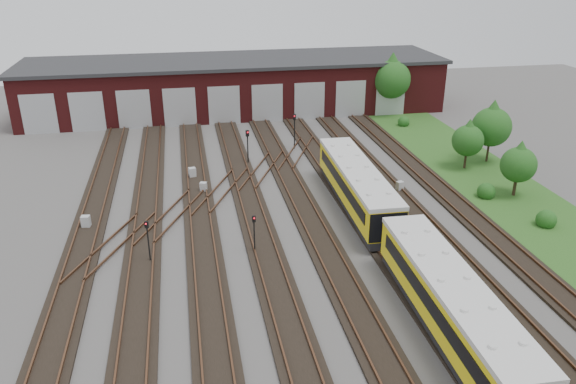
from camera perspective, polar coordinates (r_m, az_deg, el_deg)
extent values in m
plane|color=#4A4745|center=(35.07, 1.79, -8.49)|extent=(120.00, 120.00, 0.00)
cube|color=black|center=(35.15, -21.47, -10.06)|extent=(2.40, 70.00, 0.18)
cube|color=#553522|center=(35.22, -22.67, -9.88)|extent=(0.10, 70.00, 0.15)
cube|color=#553522|center=(34.92, -20.34, -9.79)|extent=(0.10, 70.00, 0.15)
cube|color=black|center=(34.54, -14.87, -9.74)|extent=(2.40, 70.00, 0.18)
cube|color=#553522|center=(34.53, -16.10, -9.58)|extent=(0.10, 70.00, 0.15)
cube|color=#553522|center=(34.39, -13.70, -9.43)|extent=(0.10, 70.00, 0.15)
cube|color=black|center=(34.39, -8.15, -9.27)|extent=(2.40, 70.00, 0.18)
cube|color=#553522|center=(34.29, -9.37, -9.14)|extent=(0.10, 70.00, 0.15)
cube|color=#553522|center=(34.32, -6.96, -8.95)|extent=(0.10, 70.00, 0.15)
cube|color=black|center=(34.70, -1.47, -8.69)|extent=(2.40, 70.00, 0.18)
cube|color=#553522|center=(34.52, -2.66, -8.57)|extent=(0.10, 70.00, 0.15)
cube|color=#553522|center=(34.71, -0.30, -8.34)|extent=(0.10, 70.00, 0.15)
cube|color=black|center=(35.46, 4.98, -8.01)|extent=(2.40, 70.00, 0.18)
cube|color=#553522|center=(35.21, 3.85, -7.91)|extent=(0.10, 70.00, 0.15)
cube|color=#553522|center=(35.56, 6.11, -7.66)|extent=(0.10, 70.00, 0.15)
cube|color=black|center=(36.65, 11.06, -7.28)|extent=(2.40, 70.00, 0.18)
cube|color=#553522|center=(36.32, 10.02, -7.19)|extent=(0.10, 70.00, 0.15)
cube|color=#553522|center=(36.82, 12.13, -6.92)|extent=(0.10, 70.00, 0.15)
cube|color=black|center=(38.22, 16.69, -6.53)|extent=(2.40, 70.00, 0.18)
cube|color=#553522|center=(37.83, 15.74, -6.45)|extent=(0.10, 70.00, 0.15)
cube|color=#553522|center=(38.46, 17.67, -6.18)|extent=(0.10, 70.00, 0.15)
cube|color=black|center=(40.12, 21.81, -5.79)|extent=(2.40, 70.00, 0.18)
cube|color=#553522|center=(39.68, 20.96, -5.71)|extent=(0.10, 70.00, 0.15)
cube|color=#553522|center=(40.42, 22.71, -5.45)|extent=(0.10, 70.00, 0.15)
cube|color=#553522|center=(43.11, -11.60, -2.19)|extent=(5.40, 9.62, 0.15)
cube|color=#553522|center=(46.82, -6.73, 0.25)|extent=(5.40, 9.62, 0.15)
cube|color=#553522|center=(50.89, -2.61, 2.32)|extent=(5.40, 9.62, 0.15)
cube|color=#553522|center=(39.86, -17.34, -5.04)|extent=(5.40, 9.62, 0.15)
cube|color=#553522|center=(55.24, 0.89, 4.07)|extent=(5.40, 9.62, 0.15)
cube|color=#541516|center=(71.07, -5.32, 10.66)|extent=(50.00, 12.00, 6.00)
cube|color=#2A2A2C|center=(70.45, -5.41, 13.16)|extent=(51.00, 12.50, 0.40)
cube|color=#A9ABAE|center=(66.87, -23.96, 7.23)|extent=(3.60, 0.12, 4.40)
cube|color=#A9ABAE|center=(65.90, -19.71, 7.67)|extent=(3.60, 0.12, 4.40)
cube|color=#A9ABAE|center=(65.31, -15.35, 8.07)|extent=(3.60, 0.12, 4.40)
cube|color=#A9ABAE|center=(65.09, -10.93, 8.43)|extent=(3.60, 0.12, 4.40)
cube|color=#A9ABAE|center=(65.26, -6.50, 8.74)|extent=(3.60, 0.12, 4.40)
cube|color=#A9ABAE|center=(65.81, -2.11, 9.00)|extent=(3.60, 0.12, 4.40)
cube|color=#A9ABAE|center=(66.73, 2.19, 9.20)|extent=(3.60, 0.12, 4.40)
cube|color=#A9ABAE|center=(68.00, 6.36, 9.34)|extent=(3.60, 0.12, 4.40)
cube|color=#A9ABAE|center=(69.62, 10.35, 9.44)|extent=(3.60, 0.12, 4.40)
cube|color=#1D4A18|center=(50.25, 20.81, 0.18)|extent=(8.00, 55.00, 0.05)
cube|color=black|center=(31.01, 15.96, -12.88)|extent=(2.71, 14.87, 0.59)
cube|color=gold|center=(30.24, 16.25, -10.76)|extent=(3.00, 14.88, 2.17)
cube|color=silver|center=(29.58, 16.52, -8.77)|extent=(3.10, 14.88, 0.30)
cube|color=black|center=(29.60, 13.98, -10.71)|extent=(0.44, 13.03, 0.84)
cube|color=black|center=(30.65, 18.55, -10.02)|extent=(0.44, 13.03, 0.84)
cube|color=black|center=(43.82, 6.94, -0.90)|extent=(2.71, 14.87, 0.59)
cube|color=gold|center=(43.27, 7.03, 0.77)|extent=(3.00, 14.88, 2.17)
cube|color=silver|center=(42.82, 7.11, 2.30)|extent=(3.10, 14.88, 0.30)
cube|color=black|center=(42.85, 5.36, 0.97)|extent=(0.44, 13.03, 0.84)
cube|color=black|center=(43.55, 8.69, 1.17)|extent=(0.44, 13.03, 0.84)
cylinder|color=black|center=(36.97, -3.44, -4.66)|extent=(0.09, 0.09, 2.31)
cube|color=black|center=(36.34, -3.49, -2.75)|extent=(0.23, 0.16, 0.44)
sphere|color=red|center=(36.23, -3.48, -2.68)|extent=(0.11, 0.11, 0.11)
cylinder|color=black|center=(36.87, -13.96, -5.29)|extent=(0.09, 0.09, 2.50)
cube|color=black|center=(36.20, -14.18, -3.23)|extent=(0.26, 0.20, 0.46)
sphere|color=red|center=(36.08, -14.20, -3.16)|extent=(0.11, 0.11, 0.11)
cylinder|color=black|center=(56.66, 0.66, 5.90)|extent=(0.11, 0.11, 3.01)
cube|color=black|center=(56.16, 0.67, 7.64)|extent=(0.31, 0.24, 0.55)
sphere|color=red|center=(56.02, 0.69, 7.71)|extent=(0.13, 0.13, 0.13)
cylinder|color=black|center=(52.51, -4.10, 4.25)|extent=(0.11, 0.11, 2.73)
cube|color=black|center=(51.99, -4.16, 5.97)|extent=(0.32, 0.25, 0.57)
sphere|color=red|center=(51.85, -4.14, 6.05)|extent=(0.14, 0.14, 0.14)
cube|color=#B6B9BC|center=(42.96, -19.84, -2.91)|extent=(0.65, 0.57, 0.99)
cube|color=#B6B9BC|center=(50.04, -9.70, 1.91)|extent=(0.69, 0.62, 0.98)
cube|color=#B6B9BC|center=(46.96, -8.58, 0.47)|extent=(0.65, 0.60, 0.88)
cube|color=#B6B9BC|center=(51.94, 4.43, 3.08)|extent=(0.81, 0.74, 1.12)
cube|color=#B6B9BC|center=(47.55, 11.28, 0.56)|extent=(0.62, 0.56, 0.88)
cylinder|color=#2D2214|center=(70.29, 10.29, 8.70)|extent=(0.27, 0.27, 2.33)
sphere|color=#144413|center=(69.59, 10.48, 11.18)|extent=(4.54, 4.54, 4.54)
cone|color=#144413|center=(69.28, 10.58, 12.49)|extent=(3.89, 3.89, 3.24)
cylinder|color=#2D2214|center=(54.04, 17.55, 3.04)|extent=(0.22, 0.22, 1.46)
sphere|color=#144413|center=(53.43, 17.81, 5.00)|extent=(2.84, 2.84, 2.84)
cone|color=#144413|center=(53.14, 17.94, 6.03)|extent=(2.44, 2.44, 2.03)
cylinder|color=#2D2214|center=(56.36, 19.62, 3.81)|extent=(0.21, 0.21, 1.87)
sphere|color=#144413|center=(55.64, 19.96, 6.23)|extent=(3.64, 3.64, 3.64)
cone|color=#144413|center=(55.30, 20.15, 7.51)|extent=(3.12, 3.12, 2.60)
cylinder|color=#2D2214|center=(49.30, 22.03, 0.45)|extent=(0.26, 0.26, 1.47)
sphere|color=#144413|center=(48.63, 22.37, 2.58)|extent=(2.86, 2.86, 2.86)
cone|color=#144413|center=(48.31, 22.56, 3.71)|extent=(2.45, 2.45, 2.04)
sphere|color=#144413|center=(44.79, 24.80, -2.31)|extent=(1.46, 1.46, 1.46)
sphere|color=#144413|center=(48.13, 19.52, 0.27)|extent=(1.45, 1.45, 1.45)
sphere|color=#144413|center=(65.85, 11.68, 7.15)|extent=(1.33, 1.33, 1.33)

